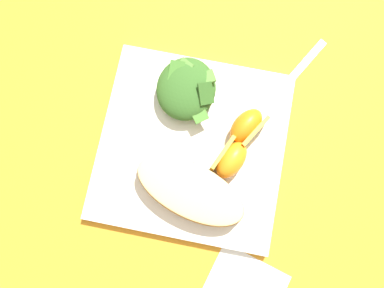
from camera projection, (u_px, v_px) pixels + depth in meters
name	position (u px, v px, depth m)	size (l,w,h in m)	color
ground	(192.00, 147.00, 0.55)	(3.00, 3.00, 0.00)	orange
white_plate	(192.00, 146.00, 0.54)	(0.28, 0.28, 0.02)	white
cheesy_pizza_bread	(190.00, 190.00, 0.50)	(0.12, 0.19, 0.04)	#B77F42
green_salad_pile	(186.00, 89.00, 0.52)	(0.10, 0.09, 0.05)	#336023
orange_wedge_front	(230.00, 159.00, 0.51)	(0.07, 0.06, 0.04)	orange
orange_wedge_middle	(247.00, 126.00, 0.51)	(0.07, 0.06, 0.04)	orange
metal_fork	(282.00, 89.00, 0.56)	(0.17, 0.11, 0.01)	silver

